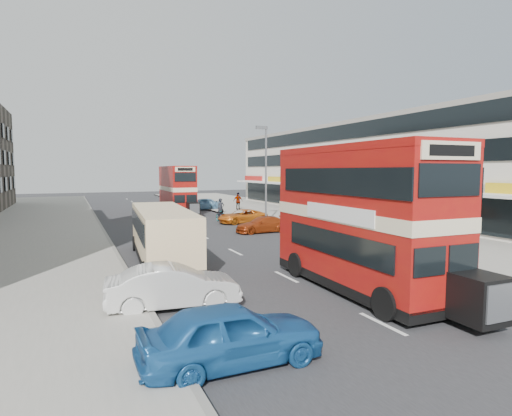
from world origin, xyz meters
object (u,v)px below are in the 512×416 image
bus_second (177,190)px  car_right_b (242,216)px  coach (163,233)px  pedestrian_near (291,215)px  car_right_a (263,225)px  bus_main (361,217)px  car_left_near (231,334)px  cyclist (221,214)px  street_lamp (265,167)px  car_left_front (173,286)px  car_right_c (202,204)px  pedestrian_far (238,201)px

bus_second → car_right_b: (3.17, -10.30, -1.93)m
coach → pedestrian_near: (11.48, 7.82, -0.39)m
coach → car_right_a: size_ratio=2.33×
bus_main → car_left_near: bus_main is taller
car_left_near → cyclist: bearing=-18.7°
street_lamp → pedestrian_near: size_ratio=4.49×
bus_main → car_right_a: 15.39m
car_left_front → cyclist: 23.24m
car_right_c → pedestrian_far: 4.29m
bus_second → car_left_near: size_ratio=2.03×
pedestrian_near → cyclist: 7.36m
car_right_c → pedestrian_far: pedestrian_far is taller
car_left_near → car_right_c: bearing=-15.7°
bus_main → car_left_near: (-6.59, -3.82, -2.02)m
car_left_front → street_lamp: bearing=-27.5°
bus_main → bus_second: bearing=-89.4°
bus_main → car_right_a: size_ratio=2.37×
car_right_b → cyclist: (-1.40, 1.57, 0.09)m
bus_main → coach: size_ratio=1.02×
car_left_near → pedestrian_far: bearing=-21.7°
street_lamp → bus_main: 19.56m
car_right_c → cyclist: size_ratio=1.97×
car_left_front → bus_second: bearing=-7.9°
street_lamp → car_left_front: size_ratio=1.88×
bus_main → pedestrian_far: bearing=-101.8°
bus_main → car_left_front: 7.23m
car_right_b → pedestrian_far: bearing=153.7°
bus_second → car_right_c: 4.87m
street_lamp → pedestrian_far: (2.39, 12.22, -3.67)m
car_left_front → car_right_a: size_ratio=1.07×
bus_second → cyclist: 9.09m
car_left_front → pedestrian_near: bearing=-34.4°
pedestrian_near → car_right_c: bearing=-95.8°
pedestrian_near → car_left_front: bearing=38.6°
car_right_a → cyclist: bearing=-176.6°
street_lamp → car_right_b: street_lamp is taller
street_lamp → car_left_front: bearing=-123.2°
coach → car_left_front: coach is taller
cyclist → car_left_near: bearing=-114.5°
bus_main → car_right_a: (2.89, 14.96, -2.17)m
car_right_a → pedestrian_far: pedestrian_far is taller
coach → car_right_b: (9.39, 12.72, -0.85)m
bus_main → car_right_c: bus_main is taller
car_right_a → bus_second: bearing=-173.2°
car_right_b → pedestrian_near: 5.35m
car_right_c → coach: bearing=-19.1°
car_left_near → car_right_a: (9.48, 18.78, -0.15)m
bus_main → street_lamp: bearing=-103.2°
street_lamp → car_left_near: (-11.50, -22.65, -4.05)m
bus_main → bus_second: size_ratio=1.09×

